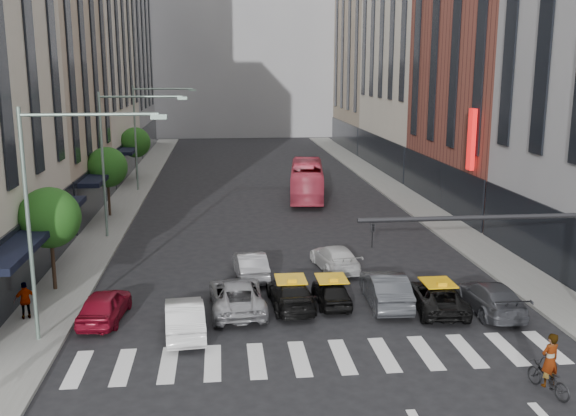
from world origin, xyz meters
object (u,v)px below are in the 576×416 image
object	(u,v)px
streetlamp_mid	(118,145)
taxi_left	(291,293)
motorcycle	(548,379)
car_white_front	(185,317)
car_red	(105,305)
bus	(307,180)
pedestrian_far	(26,300)
streetlamp_far	(146,124)
taxi_center	(331,292)
streetlamp_near	(52,194)

from	to	relation	value
streetlamp_mid	taxi_left	size ratio (longest dim) A/B	2.01
motorcycle	car_white_front	bearing A→B (deg)	-41.67
streetlamp_mid	car_red	distance (m)	14.97
bus	taxi_left	bearing A→B (deg)	88.15
pedestrian_far	streetlamp_mid	bearing A→B (deg)	-120.47
streetlamp_far	taxi_left	bearing A→B (deg)	-72.38
car_white_front	pedestrian_far	size ratio (longest dim) A/B	2.70
car_white_front	pedestrian_far	bearing A→B (deg)	-21.51
taxi_center	motorcycle	distance (m)	10.50
taxi_center	motorcycle	world-z (taller)	taxi_center
streetlamp_mid	pedestrian_far	xyz separation A→B (m)	(-2.02, -13.74, -4.95)
streetlamp_far	taxi_left	distance (m)	31.13
streetlamp_mid	streetlamp_far	world-z (taller)	same
bus	motorcycle	world-z (taller)	bus
streetlamp_far	taxi_center	xyz separation A→B (m)	(11.16, -29.10, -5.30)
bus	motorcycle	distance (m)	33.60
streetlamp_near	taxi_center	size ratio (longest dim) A/B	2.52
streetlamp_mid	streetlamp_far	bearing A→B (deg)	90.00
streetlamp_far	streetlamp_near	bearing A→B (deg)	-90.00
streetlamp_far	taxi_left	xyz separation A→B (m)	(9.29, -29.24, -5.25)
car_white_front	bus	xyz separation A→B (m)	(8.66, 27.23, 0.78)
bus	pedestrian_far	bearing A→B (deg)	66.15
bus	car_red	bearing A→B (deg)	72.09
car_white_front	streetlamp_near	bearing A→B (deg)	-1.82
streetlamp_near	motorcycle	size ratio (longest dim) A/B	4.69
taxi_left	bus	bearing A→B (deg)	-102.42
streetlamp_near	bus	distance (m)	30.89
streetlamp_far	taxi_center	size ratio (longest dim) A/B	2.52
car_red	taxi_left	xyz separation A→B (m)	(8.03, 0.73, -0.04)
car_red	streetlamp_far	bearing A→B (deg)	-82.14
taxi_left	bus	world-z (taller)	bus
taxi_center	bus	xyz separation A→B (m)	(2.21, 24.59, 0.89)
taxi_left	bus	distance (m)	25.08
streetlamp_mid	taxi_center	world-z (taller)	streetlamp_mid
taxi_center	taxi_left	bearing A→B (deg)	3.21
streetlamp_near	car_white_front	size ratio (longest dim) A/B	2.07
car_white_front	car_red	bearing A→B (deg)	-32.05
car_red	bus	distance (m)	28.21
streetlamp_mid	motorcycle	size ratio (longest dim) A/B	4.69
streetlamp_mid	car_white_front	world-z (taller)	streetlamp_mid
car_red	bus	xyz separation A→B (m)	(12.12, 25.47, 0.81)
streetlamp_far	bus	size ratio (longest dim) A/B	0.84
streetlamp_far	pedestrian_far	world-z (taller)	streetlamp_far
taxi_left	streetlamp_mid	bearing A→B (deg)	-58.00
streetlamp_far	bus	bearing A→B (deg)	-18.63
taxi_left	motorcycle	distance (m)	11.52
taxi_left	streetlamp_far	bearing A→B (deg)	-75.42
taxi_center	bus	distance (m)	24.70
streetlamp_mid	car_white_front	distance (m)	17.23
car_white_front	taxi_left	world-z (taller)	car_white_front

